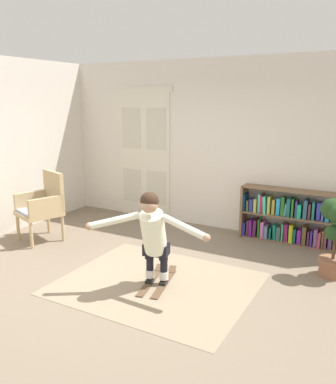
{
  "coord_description": "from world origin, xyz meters",
  "views": [
    {
      "loc": [
        2.57,
        -3.8,
        2.23
      ],
      "look_at": [
        0.12,
        0.61,
        1.05
      ],
      "focal_mm": 37.33,
      "sensor_mm": 36.0,
      "label": 1
    }
  ],
  "objects_px": {
    "skis_pair": "(158,281)",
    "bookshelf": "(292,220)",
    "person_skier": "(153,231)",
    "wicker_chair": "(43,205)"
  },
  "relations": [
    {
      "from": "wicker_chair",
      "to": "person_skier",
      "type": "distance_m",
      "value": 2.52
    },
    {
      "from": "bookshelf",
      "to": "skis_pair",
      "type": "height_order",
      "value": "bookshelf"
    },
    {
      "from": "bookshelf",
      "to": "person_skier",
      "type": "xyz_separation_m",
      "value": [
        -1.09,
        -2.41,
        0.35
      ]
    },
    {
      "from": "wicker_chair",
      "to": "skis_pair",
      "type": "relative_size",
      "value": 1.27
    },
    {
      "from": "bookshelf",
      "to": "person_skier",
      "type": "distance_m",
      "value": 2.67
    },
    {
      "from": "bookshelf",
      "to": "wicker_chair",
      "type": "height_order",
      "value": "wicker_chair"
    },
    {
      "from": "wicker_chair",
      "to": "person_skier",
      "type": "relative_size",
      "value": 0.77
    },
    {
      "from": "bookshelf",
      "to": "person_skier",
      "type": "bearing_deg",
      "value": -114.36
    },
    {
      "from": "bookshelf",
      "to": "person_skier",
      "type": "height_order",
      "value": "person_skier"
    },
    {
      "from": "skis_pair",
      "to": "bookshelf",
      "type": "bearing_deg",
      "value": 63.35
    }
  ]
}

